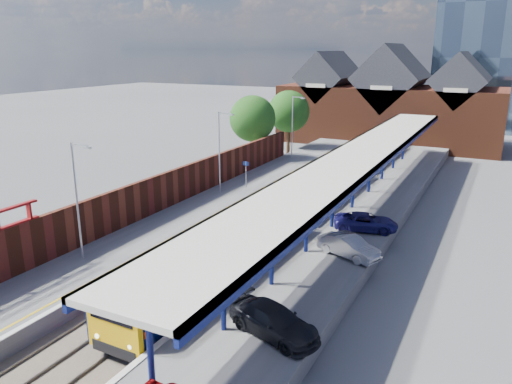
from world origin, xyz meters
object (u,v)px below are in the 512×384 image
Objects in this scene: train at (346,165)px; platform_sign at (246,170)px; lamp_post_b at (78,194)px; parked_car_silver at (349,246)px; parked_car_blue at (366,222)px; parked_car_dark at (274,321)px; lamp_post_d at (293,123)px; lamp_post_c at (221,147)px.

train is 10.83m from platform_sign.
lamp_post_b is at bearing -94.33° from platform_sign.
parked_car_silver reaches higher than parked_car_blue.
parked_car_blue is at bearing -67.89° from train.
lamp_post_d is at bearing 40.21° from parked_car_dark.
platform_sign is (1.36, -14.00, -2.30)m from lamp_post_d.
lamp_post_d is 24.18m from parked_car_blue.
lamp_post_b reaches higher than parked_car_silver.
lamp_post_d is at bearing 90.00° from lamp_post_c.
lamp_post_c is 23.04m from parked_car_dark.
parked_car_dark reaches higher than parked_car_blue.
lamp_post_b is 2.80× the size of platform_sign.
platform_sign is 23.73m from parked_car_dark.
train is 20.20m from parked_car_silver.
lamp_post_c is 2.80× the size of platform_sign.
lamp_post_b is 18.20m from platform_sign.
lamp_post_c is 1.77× the size of parked_car_silver.
lamp_post_b is 32.00m from lamp_post_d.
lamp_post_b is at bearing 117.24° from parked_car_blue.
train is at bearing 7.29° from parked_car_blue.
lamp_post_c reaches higher than train.
lamp_post_c and lamp_post_d have the same top height.
parked_car_silver is at bearing 16.21° from parked_car_dark.
lamp_post_c reaches higher than parked_car_silver.
lamp_post_c is 16.72m from parked_car_silver.
parked_car_dark is (13.51, -2.36, -3.34)m from lamp_post_b.
lamp_post_c is at bearing 60.18° from parked_car_blue.
lamp_post_d reaches higher than train.
platform_sign is at bearing 85.67° from lamp_post_b.
platform_sign reaches higher than parked_car_silver.
parked_car_dark reaches higher than parked_car_silver.
lamp_post_d is at bearing 145.74° from train.
lamp_post_b is 1.00× the size of lamp_post_c.
parked_car_dark is at bearing -161.19° from parked_car_silver.
train is at bearing 73.58° from lamp_post_b.
lamp_post_d is (0.00, 16.00, 0.00)m from lamp_post_c.
lamp_post_b is at bearing 139.28° from parked_car_silver.
lamp_post_c is 3.34m from platform_sign.
parked_car_silver is (13.94, -8.60, -3.34)m from lamp_post_c.
lamp_post_b is 18.73m from parked_car_blue.
parked_car_dark is 14.70m from parked_car_blue.
lamp_post_b is at bearing -106.42° from train.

